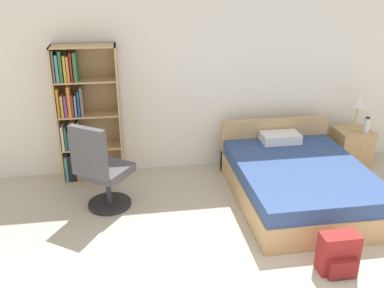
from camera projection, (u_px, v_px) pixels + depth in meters
name	position (u px, v px, depth m)	size (l,w,h in m)	color
wall_back	(221.00, 73.00, 5.67)	(9.00, 0.06, 2.60)	white
bookshelf	(80.00, 114.00, 5.37)	(0.78, 0.30, 1.75)	tan
bed	(298.00, 180.00, 5.12)	(1.48, 1.97, 0.72)	tan
office_chair	(101.00, 171.00, 4.78)	(0.70, 0.72, 1.07)	#232326
nightstand	(351.00, 147.00, 6.00)	(0.47, 0.45, 0.53)	tan
table_lamp	(359.00, 102.00, 5.73)	(0.22, 0.22, 0.50)	tan
water_bottle	(367.00, 125.00, 5.78)	(0.08, 0.08, 0.21)	silver
backpack_red	(339.00, 254.00, 3.88)	(0.35, 0.24, 0.39)	maroon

